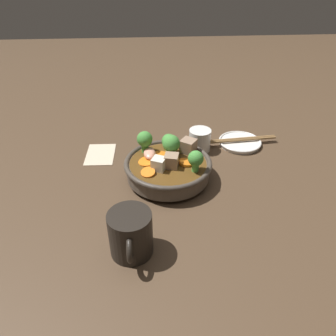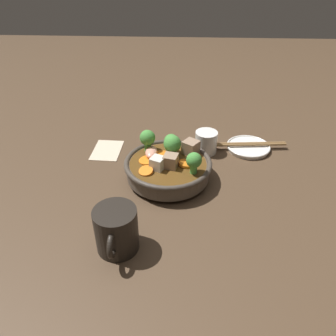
# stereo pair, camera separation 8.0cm
# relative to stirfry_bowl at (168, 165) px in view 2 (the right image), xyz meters

# --- Properties ---
(ground_plane) EXTENTS (3.00, 3.00, 0.00)m
(ground_plane) POSITION_rel_stirfry_bowl_xyz_m (0.00, -0.00, -0.04)
(ground_plane) COLOR #4C3826
(stirfry_bowl) EXTENTS (0.21, 0.21, 0.11)m
(stirfry_bowl) POSITION_rel_stirfry_bowl_xyz_m (0.00, 0.00, 0.00)
(stirfry_bowl) COLOR #51473D
(stirfry_bowl) RESTS_ON ground_plane
(side_saucer) EXTENTS (0.12, 0.12, 0.01)m
(side_saucer) POSITION_rel_stirfry_bowl_xyz_m (-0.15, 0.22, -0.03)
(side_saucer) COLOR white
(side_saucer) RESTS_ON ground_plane
(tea_cup) EXTENTS (0.06, 0.06, 0.06)m
(tea_cup) POSITION_rel_stirfry_bowl_xyz_m (-0.13, 0.10, -0.01)
(tea_cup) COLOR white
(tea_cup) RESTS_ON ground_plane
(dark_mug) EXTENTS (0.11, 0.08, 0.09)m
(dark_mug) POSITION_rel_stirfry_bowl_xyz_m (0.23, -0.09, 0.01)
(dark_mug) COLOR black
(dark_mug) RESTS_ON ground_plane
(napkin) EXTENTS (0.11, 0.08, 0.00)m
(napkin) POSITION_rel_stirfry_bowl_xyz_m (-0.12, -0.18, -0.04)
(napkin) COLOR beige
(napkin) RESTS_ON ground_plane
(chopsticks_pair) EXTENTS (0.03, 0.21, 0.01)m
(chopsticks_pair) POSITION_rel_stirfry_bowl_xyz_m (-0.15, 0.22, -0.02)
(chopsticks_pair) COLOR olive
(chopsticks_pair) RESTS_ON side_saucer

